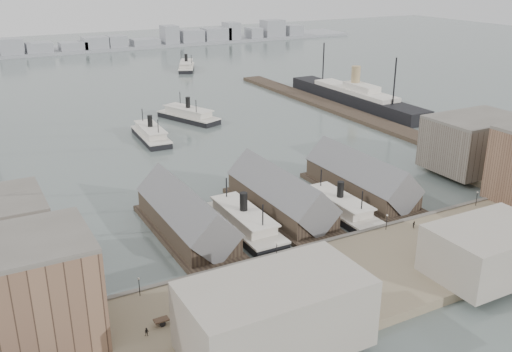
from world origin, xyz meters
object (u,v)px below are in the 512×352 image
ferry_docked_west (244,221)px  ocean_steamer (355,96)px  horse_cart_left (172,318)px  horse_cart_center (301,270)px  horse_cart_right (470,243)px

ferry_docked_west → ocean_steamer: 140.24m
ocean_steamer → horse_cart_left: size_ratio=18.74×
ferry_docked_west → horse_cart_left: size_ratio=6.31×
ocean_steamer → horse_cart_center: size_ratio=18.71×
horse_cart_right → horse_cart_center: bearing=68.7°
horse_cart_left → horse_cart_right: horse_cart_left is taller
ferry_docked_west → horse_cart_right: (38.97, -34.46, 0.30)m
horse_cart_right → ferry_docked_west: bearing=38.4°
ferry_docked_west → ocean_steamer: ocean_steamer is taller
ocean_steamer → horse_cart_right: 143.51m
horse_cart_center → horse_cart_right: bearing=-68.9°
ocean_steamer → horse_cart_right: bearing=-117.4°
ocean_steamer → horse_cart_left: bearing=-137.6°
horse_cart_center → horse_cart_left: bearing=128.8°
ocean_steamer → horse_cart_center: 159.50m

